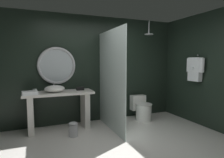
% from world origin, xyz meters
% --- Properties ---
extents(ground_plane, '(5.76, 5.76, 0.00)m').
position_xyz_m(ground_plane, '(0.00, 0.00, 0.00)').
color(ground_plane, silver).
extents(back_wall_panel, '(4.80, 0.10, 2.60)m').
position_xyz_m(back_wall_panel, '(0.00, 1.90, 1.30)').
color(back_wall_panel, black).
rests_on(back_wall_panel, ground_plane).
extents(side_wall_right, '(0.10, 2.47, 2.60)m').
position_xyz_m(side_wall_right, '(2.35, 0.76, 1.30)').
color(side_wall_right, black).
rests_on(side_wall_right, ground_plane).
extents(vanity_counter, '(1.47, 0.56, 0.84)m').
position_xyz_m(vanity_counter, '(-0.81, 1.55, 0.54)').
color(vanity_counter, silver).
rests_on(vanity_counter, ground_plane).
extents(vessel_sink, '(0.43, 0.35, 0.19)m').
position_xyz_m(vessel_sink, '(-0.90, 1.52, 0.92)').
color(vessel_sink, white).
rests_on(vessel_sink, vanity_counter).
extents(tumbler_cup, '(0.08, 0.08, 0.08)m').
position_xyz_m(tumbler_cup, '(-1.30, 1.60, 0.88)').
color(tumbler_cup, silver).
rests_on(tumbler_cup, vanity_counter).
extents(tissue_box, '(0.17, 0.10, 0.07)m').
position_xyz_m(tissue_box, '(-0.34, 1.59, 0.88)').
color(tissue_box, black).
rests_on(tissue_box, vanity_counter).
extents(round_wall_mirror, '(0.85, 0.06, 0.85)m').
position_xyz_m(round_wall_mirror, '(-0.81, 1.81, 1.40)').
color(round_wall_mirror, '#B7B7BC').
extents(shower_glass_panel, '(0.02, 1.47, 2.17)m').
position_xyz_m(shower_glass_panel, '(0.24, 1.11, 1.08)').
color(shower_glass_panel, silver).
rests_on(shower_glass_panel, ground_plane).
extents(rain_shower_head, '(0.22, 0.22, 0.33)m').
position_xyz_m(rain_shower_head, '(1.42, 1.49, 2.20)').
color(rain_shower_head, '#B7B7BC').
extents(hanging_bathrobe, '(0.20, 0.49, 0.63)m').
position_xyz_m(hanging_bathrobe, '(2.21, 0.71, 1.34)').
color(hanging_bathrobe, '#B7B7BC').
extents(toilet, '(0.42, 0.62, 0.60)m').
position_xyz_m(toilet, '(1.24, 1.47, 0.28)').
color(toilet, white).
rests_on(toilet, ground_plane).
extents(waste_bin, '(0.18, 0.18, 0.29)m').
position_xyz_m(waste_bin, '(-0.61, 1.03, 0.15)').
color(waste_bin, '#B7B7BC').
rests_on(waste_bin, ground_plane).
extents(folded_hand_towel, '(0.31, 0.23, 0.08)m').
position_xyz_m(folded_hand_towel, '(-1.39, 1.37, 0.88)').
color(folded_hand_towel, white).
rests_on(folded_hand_towel, vanity_counter).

